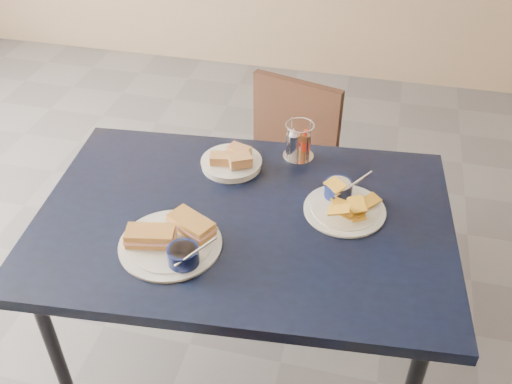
% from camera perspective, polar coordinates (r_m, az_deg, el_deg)
% --- Properties ---
extents(ground, '(6.00, 6.00, 0.00)m').
position_cam_1_polar(ground, '(2.40, -6.65, -14.84)').
color(ground, '#59585E').
rests_on(ground, ground).
extents(dining_table, '(1.36, 0.97, 0.75)m').
position_cam_1_polar(dining_table, '(1.82, -1.22, -3.87)').
color(dining_table, black).
rests_on(dining_table, ground).
extents(chair_far, '(0.48, 0.47, 0.83)m').
position_cam_1_polar(chair_far, '(2.47, 2.47, 2.91)').
color(chair_far, black).
rests_on(chair_far, ground).
extents(sandwich_plate, '(0.32, 0.30, 0.12)m').
position_cam_1_polar(sandwich_plate, '(1.68, -8.30, -4.76)').
color(sandwich_plate, white).
rests_on(sandwich_plate, dining_table).
extents(plantain_plate, '(0.26, 0.26, 0.12)m').
position_cam_1_polar(plantain_plate, '(1.82, 8.72, -0.99)').
color(plantain_plate, white).
rests_on(plantain_plate, dining_table).
extents(bread_basket, '(0.21, 0.21, 0.07)m').
position_cam_1_polar(bread_basket, '(1.97, -2.41, 3.07)').
color(bread_basket, white).
rests_on(bread_basket, dining_table).
extents(condiment_caddy, '(0.11, 0.11, 0.14)m').
position_cam_1_polar(condiment_caddy, '(2.01, 4.19, 4.90)').
color(condiment_caddy, silver).
rests_on(condiment_caddy, dining_table).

